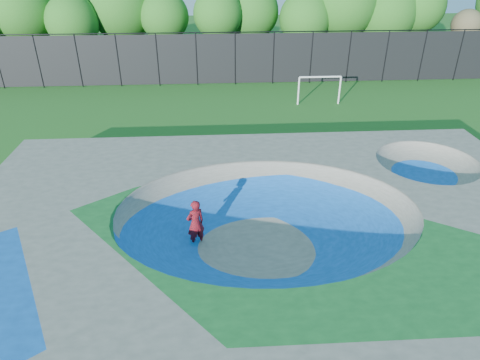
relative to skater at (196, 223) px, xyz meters
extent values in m
plane|color=#1B5417|center=(2.56, -0.11, -0.95)|extent=(120.00, 120.00, 0.00)
cube|color=gray|center=(2.56, -0.11, -0.20)|extent=(22.00, 14.00, 1.50)
imported|color=red|center=(0.00, 0.00, 0.00)|extent=(0.83, 0.74, 1.90)
cube|color=black|center=(0.00, 0.00, -0.93)|extent=(0.80, 0.54, 0.05)
cylinder|color=silver|center=(6.65, 15.61, 0.01)|extent=(0.12, 0.12, 1.92)
cylinder|color=silver|center=(9.52, 15.61, 0.01)|extent=(0.12, 0.12, 1.92)
cylinder|color=silver|center=(8.08, 15.61, 0.96)|extent=(2.87, 0.12, 0.12)
cylinder|color=black|center=(-12.44, 20.89, 1.05)|extent=(0.09, 0.09, 4.00)
cylinder|color=black|center=(-9.44, 20.89, 1.05)|extent=(0.09, 0.09, 4.00)
cylinder|color=black|center=(-6.44, 20.89, 1.05)|extent=(0.09, 0.09, 4.00)
cylinder|color=black|center=(-3.44, 20.89, 1.05)|extent=(0.09, 0.09, 4.00)
cylinder|color=black|center=(-0.44, 20.89, 1.05)|extent=(0.09, 0.09, 4.00)
cylinder|color=black|center=(2.56, 20.89, 1.05)|extent=(0.09, 0.09, 4.00)
cylinder|color=black|center=(5.56, 20.89, 1.05)|extent=(0.09, 0.09, 4.00)
cylinder|color=black|center=(8.56, 20.89, 1.05)|extent=(0.09, 0.09, 4.00)
cylinder|color=black|center=(11.56, 20.89, 1.05)|extent=(0.09, 0.09, 4.00)
cylinder|color=black|center=(14.56, 20.89, 1.05)|extent=(0.09, 0.09, 4.00)
cylinder|color=black|center=(17.56, 20.89, 1.05)|extent=(0.09, 0.09, 4.00)
cylinder|color=black|center=(20.56, 20.89, 1.05)|extent=(0.09, 0.09, 4.00)
cube|color=black|center=(2.56, 20.89, 1.05)|extent=(48.00, 0.03, 3.80)
cylinder|color=black|center=(2.56, 20.89, 3.05)|extent=(48.00, 0.08, 0.08)
cylinder|color=#4B3325|center=(-14.52, 25.65, 0.64)|extent=(0.44, 0.44, 3.19)
sphere|color=#1F5F19|center=(-14.52, 25.65, 4.23)|extent=(5.32, 5.32, 5.32)
cylinder|color=#4B3325|center=(-10.55, 24.75, 0.41)|extent=(0.44, 0.44, 2.72)
sphere|color=#1F5F19|center=(-10.55, 24.75, 3.38)|extent=(4.30, 4.30, 4.30)
cylinder|color=#4B3325|center=(-6.85, 26.99, 0.57)|extent=(0.44, 0.44, 3.05)
sphere|color=#1F5F19|center=(-6.85, 26.99, 4.28)|extent=(5.83, 5.83, 5.83)
cylinder|color=#4B3325|center=(-3.16, 25.75, 0.54)|extent=(0.44, 0.44, 2.99)
sphere|color=#1F5F19|center=(-3.16, 25.75, 3.58)|extent=(4.11, 4.11, 4.11)
cylinder|color=#4B3325|center=(1.35, 25.15, 0.66)|extent=(0.44, 0.44, 3.22)
sphere|color=#1F5F19|center=(1.35, 25.15, 3.81)|extent=(4.12, 4.12, 4.12)
cylinder|color=#4B3325|center=(4.34, 26.64, 0.53)|extent=(0.44, 0.44, 2.97)
sphere|color=#1F5F19|center=(4.34, 26.64, 3.76)|extent=(4.65, 4.65, 4.65)
cylinder|color=#4B3325|center=(8.79, 25.23, 0.39)|extent=(0.44, 0.44, 2.68)
sphere|color=#1F5F19|center=(8.79, 25.23, 3.40)|extent=(4.44, 4.44, 4.44)
cylinder|color=#4B3325|center=(12.17, 25.89, 0.65)|extent=(0.44, 0.44, 3.20)
sphere|color=#1F5F19|center=(12.17, 25.89, 4.48)|extent=(5.94, 5.94, 5.94)
cylinder|color=#4B3325|center=(15.87, 25.89, 0.36)|extent=(0.44, 0.44, 2.61)
sphere|color=#1F5F19|center=(15.87, 25.89, 3.78)|extent=(5.66, 5.66, 5.66)
cylinder|color=#4B3325|center=(18.71, 25.92, 0.75)|extent=(0.44, 0.44, 3.40)
sphere|color=#1F5F19|center=(18.71, 25.92, 4.24)|extent=(4.76, 4.76, 4.76)
cylinder|color=#4B3325|center=(23.11, 25.17, 0.35)|extent=(0.44, 0.44, 2.60)
sphere|color=brown|center=(23.11, 25.17, 2.75)|extent=(2.60, 2.60, 2.60)
camera|label=1|loc=(0.79, -12.83, 8.79)|focal=32.00mm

